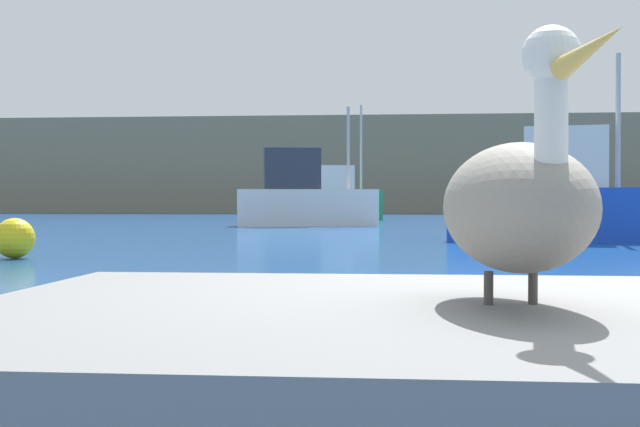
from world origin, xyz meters
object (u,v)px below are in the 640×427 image
at_px(pelican, 517,202).
at_px(fishing_boat_green, 332,200).
at_px(fishing_boat_white, 303,198).
at_px(mooring_buoy, 14,238).
at_px(fishing_boat_blue, 557,200).

relative_size(pelican, fishing_boat_green, 0.22).
bearing_deg(fishing_boat_white, mooring_buoy, -109.01).
bearing_deg(fishing_boat_green, pelican, -90.90).
distance_m(fishing_boat_white, fishing_boat_green, 10.55).
bearing_deg(mooring_buoy, fishing_boat_green, 84.19).
xyz_separation_m(fishing_boat_white, mooring_buoy, (-2.83, -19.55, -0.75)).
xyz_separation_m(pelican, mooring_buoy, (-7.19, 12.38, -0.67)).
distance_m(fishing_boat_blue, fishing_boat_green, 23.78).
distance_m(fishing_boat_blue, mooring_buoy, 12.98).
distance_m(pelican, fishing_boat_blue, 20.19).
bearing_deg(fishing_boat_white, fishing_boat_blue, -68.06).
bearing_deg(fishing_boat_green, mooring_buoy, -102.26).
xyz_separation_m(fishing_boat_blue, fishing_boat_white, (-7.72, 12.02, 0.09)).
relative_size(fishing_boat_white, mooring_buoy, 7.93).
height_order(pelican, mooring_buoy, pelican).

